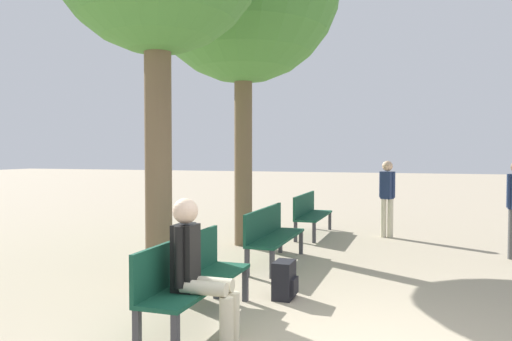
% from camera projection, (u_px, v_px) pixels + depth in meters
% --- Properties ---
extents(bench_row_0, '(0.45, 1.83, 0.86)m').
position_uv_depth(bench_row_0, '(191.00, 274.00, 5.03)').
color(bench_row_0, '#144733').
rests_on(bench_row_0, ground_plane).
extents(bench_row_1, '(0.45, 1.83, 0.86)m').
position_uv_depth(bench_row_1, '(271.00, 232.00, 7.72)').
color(bench_row_1, '#144733').
rests_on(bench_row_1, ground_plane).
extents(bench_row_2, '(0.45, 1.83, 0.86)m').
position_uv_depth(bench_row_2, '(310.00, 211.00, 10.41)').
color(bench_row_2, '#144733').
rests_on(bench_row_2, ground_plane).
extents(person_seated, '(0.62, 0.35, 1.30)m').
position_uv_depth(person_seated, '(197.00, 265.00, 4.62)').
color(person_seated, beige).
rests_on(person_seated, ground_plane).
extents(backpack, '(0.26, 0.34, 0.44)m').
position_uv_depth(backpack, '(285.00, 280.00, 5.89)').
color(backpack, black).
rests_on(backpack, ground_plane).
extents(pedestrian_mid, '(0.32, 0.25, 1.56)m').
position_uv_depth(pedestrian_mid, '(387.00, 194.00, 10.13)').
color(pedestrian_mid, beige).
rests_on(pedestrian_mid, ground_plane).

